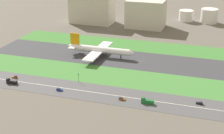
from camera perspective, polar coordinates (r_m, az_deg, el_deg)
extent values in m
plane|color=#5B564C|center=(305.83, 4.84, 1.04)|extent=(800.00, 800.00, 0.00)
cube|color=#38383D|center=(305.81, 4.84, 1.05)|extent=(280.00, 46.00, 0.10)
cube|color=#3D7A33|center=(343.65, 6.43, 3.34)|extent=(280.00, 36.00, 0.10)
cube|color=#427F38|center=(268.91, 2.81, -1.89)|extent=(280.00, 36.00, 0.10)
cube|color=#4C4C4F|center=(241.02, 0.79, -4.79)|extent=(280.00, 28.00, 0.10)
cube|color=silver|center=(241.00, 0.79, -4.78)|extent=(266.00, 0.50, 0.01)
cylinder|color=white|center=(313.88, -1.94, 2.88)|extent=(56.00, 6.00, 6.00)
cone|color=white|center=(305.50, 3.37, 2.31)|extent=(4.00, 5.70, 5.70)
cone|color=white|center=(324.79, -7.02, 3.53)|extent=(5.00, 5.40, 5.40)
cube|color=orange|center=(320.42, -6.18, 4.66)|extent=(9.00, 0.80, 11.00)
cube|color=white|center=(322.92, -6.30, 3.49)|extent=(6.00, 16.00, 0.60)
cube|color=white|center=(328.30, -1.38, 3.52)|extent=(10.00, 26.00, 1.00)
cylinder|color=gray|center=(323.32, -1.56, 2.82)|extent=(5.00, 3.20, 3.20)
cube|color=white|center=(301.71, -3.26, 1.82)|extent=(10.00, 26.00, 1.00)
cylinder|color=gray|center=(307.38, -2.67, 1.78)|extent=(5.00, 3.20, 3.20)
cylinder|color=black|center=(309.65, 1.49, 1.71)|extent=(1.00, 1.00, 3.20)
cylinder|color=black|center=(319.80, -2.39, 2.36)|extent=(1.00, 1.00, 3.20)
cylinder|color=black|center=(313.63, -2.83, 1.96)|extent=(1.00, 1.00, 3.20)
cube|color=brown|center=(279.62, -15.89, -1.65)|extent=(4.40, 1.80, 1.10)
cube|color=#333D4C|center=(278.81, -15.77, -1.48)|extent=(2.20, 1.66, 0.90)
cube|color=black|center=(236.85, 14.32, -5.87)|extent=(4.40, 1.80, 1.10)
cube|color=#333D4C|center=(236.38, 14.54, -5.68)|extent=(2.20, 1.66, 0.90)
cube|color=#19662D|center=(230.99, 5.93, -5.76)|extent=(8.40, 2.50, 2.80)
cube|color=#19662D|center=(230.66, 5.17, -5.21)|extent=(2.00, 2.30, 1.20)
cube|color=navy|center=(250.92, -8.72, -3.79)|extent=(4.40, 1.80, 1.10)
cube|color=#333D4C|center=(250.83, -8.90, -3.55)|extent=(2.20, 1.66, 0.90)
cube|color=brown|center=(235.13, 1.67, -5.35)|extent=(4.40, 1.80, 1.10)
cube|color=#333D4C|center=(234.87, 1.48, -5.11)|extent=(2.20, 1.66, 0.90)
cube|color=black|center=(269.56, -16.31, -2.39)|extent=(8.40, 2.50, 2.80)
cube|color=black|center=(270.52, -16.92, -1.91)|extent=(2.00, 2.30, 1.20)
cylinder|color=#4C4C51|center=(261.79, -5.60, -1.92)|extent=(0.24, 0.24, 6.00)
cube|color=black|center=(260.37, -5.62, -1.20)|extent=(0.36, 0.36, 1.20)
sphere|color=#19D826|center=(260.08, -5.64, -1.15)|extent=(0.24, 0.24, 0.24)
cube|color=beige|center=(431.13, -3.33, 9.87)|extent=(52.14, 28.65, 38.69)
cube|color=beige|center=(412.52, 5.66, 8.83)|extent=(44.00, 32.08, 32.56)
cylinder|color=silver|center=(451.63, 12.22, 8.34)|extent=(18.06, 18.06, 13.68)
cylinder|color=silver|center=(449.42, 15.86, 8.19)|extent=(20.77, 20.77, 17.48)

